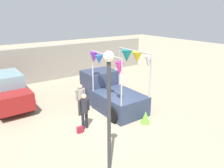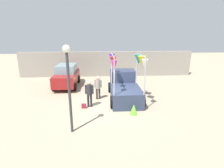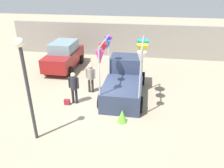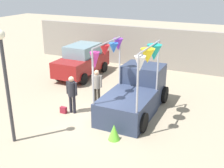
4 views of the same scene
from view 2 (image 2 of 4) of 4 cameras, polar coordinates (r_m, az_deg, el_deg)
ground_plane at (r=11.19m, az=-0.42°, el=-7.10°), size 60.00×60.00×0.00m
vendor_truck at (r=12.30m, az=4.03°, el=-0.51°), size 2.40×4.06×3.17m
parked_car at (r=15.45m, az=-14.57°, el=2.68°), size 1.88×4.00×1.88m
person_customer at (r=10.78m, az=-7.41°, el=-2.43°), size 0.53×0.34×1.67m
person_vendor at (r=12.01m, az=-4.62°, el=-0.47°), size 0.53×0.34×1.64m
handbag at (r=10.94m, az=-9.16°, el=-7.10°), size 0.28×0.16×0.28m
street_lamp at (r=7.71m, az=-14.04°, el=1.94°), size 0.32×0.32×3.99m
brick_boundary_wall at (r=18.55m, az=-1.77°, el=6.53°), size 18.00×0.36×2.60m
folded_kite_bundle_lime at (r=10.02m, az=7.11°, el=-8.25°), size 0.62×0.62×0.60m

